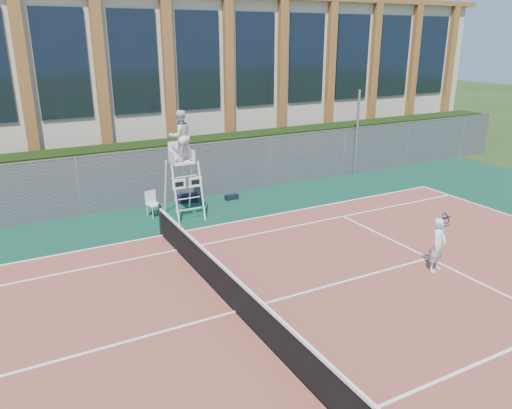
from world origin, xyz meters
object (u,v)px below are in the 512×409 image
steel_pole (357,133)px  plastic_chair (152,201)px  umpire_chair (180,139)px  tennis_player (438,245)px

steel_pole → plastic_chair: (-10.30, -1.17, -1.43)m
plastic_chair → umpire_chair: bearing=-25.2°
steel_pole → umpire_chair: bearing=-169.9°
umpire_chair → tennis_player: (4.60, -7.71, -2.05)m
steel_pole → tennis_player: 10.52m
steel_pole → umpire_chair: size_ratio=1.02×
umpire_chair → tennis_player: size_ratio=2.49×
steel_pole → umpire_chair: (-9.27, -1.65, 0.86)m
umpire_chair → plastic_chair: 2.56m
steel_pole → tennis_player: bearing=-116.5°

